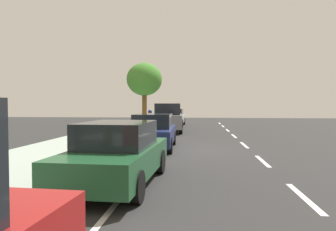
{
  "coord_description": "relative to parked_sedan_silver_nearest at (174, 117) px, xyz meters",
  "views": [
    {
      "loc": [
        -0.79,
        13.53,
        1.95
      ],
      "look_at": [
        0.89,
        -4.23,
        1.3
      ],
      "focal_mm": 33.54,
      "sensor_mm": 36.0,
      "label": 1
    }
  ],
  "objects": [
    {
      "name": "parked_sedan_green_far",
      "position": [
        -0.2,
        20.85,
        0.0
      ],
      "size": [
        2.0,
        4.48,
        1.52
      ],
      "color": "#1E512D",
      "rests_on": "ground"
    },
    {
      "name": "sidewalk",
      "position": [
        3.14,
        14.71,
        -0.68
      ],
      "size": [
        4.25,
        38.95,
        0.15
      ],
      "primitive_type": "cube",
      "color": "#9AAA9D",
      "rests_on": "ground"
    },
    {
      "name": "ground",
      "position": [
        -1.33,
        14.71,
        -0.75
      ],
      "size": [
        62.33,
        62.33,
        0.0
      ],
      "primitive_type": "plane",
      "color": "#2B2B2B"
    },
    {
      "name": "bicycle_at_curb",
      "position": [
        0.47,
        10.5,
        -0.39
      ],
      "size": [
        1.58,
        0.79,
        0.74
      ],
      "color": "black",
      "rests_on": "ground"
    },
    {
      "name": "lane_stripe_centre",
      "position": [
        -4.34,
        15.23,
        -0.75
      ],
      "size": [
        0.14,
        40.0,
        0.01
      ],
      "color": "white",
      "rests_on": "ground"
    },
    {
      "name": "curb_edge",
      "position": [
        0.93,
        14.71,
        -0.68
      ],
      "size": [
        0.16,
        38.95,
        0.15
      ],
      "primitive_type": "cube",
      "color": "gray",
      "rests_on": "ground"
    },
    {
      "name": "fire_hydrant",
      "position": [
        1.36,
        22.99,
        -0.18
      ],
      "size": [
        0.22,
        0.22,
        0.84
      ],
      "color": "red",
      "rests_on": "sidewalk"
    },
    {
      "name": "parked_sedan_dark_blue_mid",
      "position": [
        -0.19,
        14.7,
        0.0
      ],
      "size": [
        1.91,
        4.44,
        1.52
      ],
      "color": "navy",
      "rests_on": "ground"
    },
    {
      "name": "lane_stripe_bike_edge",
      "position": [
        -0.54,
        14.71,
        -0.75
      ],
      "size": [
        0.12,
        38.95,
        0.01
      ],
      "primitive_type": "cube",
      "color": "white",
      "rests_on": "ground"
    },
    {
      "name": "street_tree_near_cyclist",
      "position": [
        2.29,
        2.43,
        3.21
      ],
      "size": [
        2.94,
        2.94,
        5.22
      ],
      "color": "brown",
      "rests_on": "sidewalk"
    },
    {
      "name": "cyclist_with_backpack",
      "position": [
        0.69,
        10.04,
        0.22
      ],
      "size": [
        0.51,
        0.56,
        1.62
      ],
      "color": "#C6B284",
      "rests_on": "ground"
    },
    {
      "name": "parked_suv_grey_second",
      "position": [
        -0.07,
        6.56,
        0.27
      ],
      "size": [
        2.21,
        4.82,
        1.99
      ],
      "color": "slate",
      "rests_on": "ground"
    },
    {
      "name": "parked_sedan_silver_nearest",
      "position": [
        0.0,
        0.0,
        0.0
      ],
      "size": [
        1.92,
        4.44,
        1.52
      ],
      "color": "#B7BABF",
      "rests_on": "ground"
    }
  ]
}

